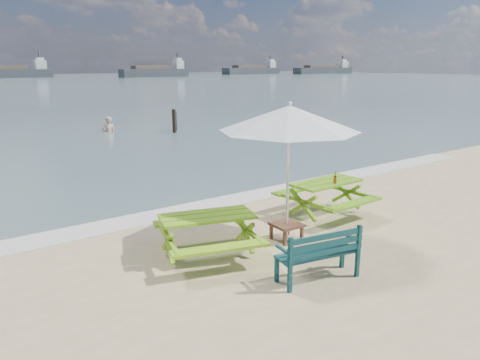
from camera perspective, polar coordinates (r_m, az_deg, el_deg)
foam_strip at (r=11.64m, az=-4.64°, el=-3.20°), size 22.00×0.90×0.01m
picnic_table_left at (r=8.57m, az=-3.97°, el=-6.91°), size 2.14×2.27×0.80m
picnic_table_right at (r=11.02m, az=10.39°, el=-2.29°), size 1.75×1.94×0.82m
park_bench at (r=7.85m, az=9.42°, el=-10.04°), size 1.46×0.74×0.86m
side_table at (r=9.44m, az=5.68°, el=-6.23°), size 0.57×0.57×0.35m
patio_umbrella at (r=8.92m, az=6.03°, el=7.48°), size 2.86×2.86×2.68m
beer_bottle at (r=10.72m, az=11.50°, el=0.04°), size 0.07×0.07×0.27m
swimmer at (r=25.48m, az=-15.69°, el=5.33°), size 0.72×0.50×1.89m
mooring_pilings at (r=24.63m, az=-7.97°, el=6.89°), size 0.58×0.78×1.39m
cargo_ships at (r=148.78m, az=-3.45°, el=13.09°), size 126.49×20.11×4.40m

